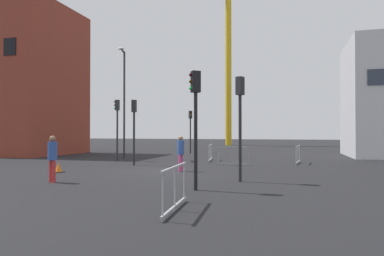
# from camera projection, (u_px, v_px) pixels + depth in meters

# --- Properties ---
(ground) EXTENTS (160.00, 160.00, 0.00)m
(ground) POSITION_uv_depth(u_px,v_px,m) (162.00, 171.00, 16.63)
(ground) COLOR black
(brick_building) EXTENTS (9.59, 7.82, 12.62)m
(brick_building) POSITION_uv_depth(u_px,v_px,m) (17.00, 82.00, 30.15)
(brick_building) COLOR brown
(brick_building) RESTS_ON ground
(construction_crane) EXTENTS (15.34, 5.18, 23.74)m
(construction_crane) POSITION_uv_depth(u_px,v_px,m) (227.00, 41.00, 51.11)
(construction_crane) COLOR gold
(construction_crane) RESTS_ON ground
(streetlamp_tall) EXTENTS (0.70, 1.50, 7.78)m
(streetlamp_tall) POSITION_uv_depth(u_px,v_px,m) (124.00, 96.00, 24.78)
(streetlamp_tall) COLOR #2D2D30
(streetlamp_tall) RESTS_ON ground
(traffic_light_median) EXTENTS (0.36, 0.37, 3.85)m
(traffic_light_median) POSITION_uv_depth(u_px,v_px,m) (190.00, 125.00, 31.11)
(traffic_light_median) COLOR #232326
(traffic_light_median) RESTS_ON ground
(traffic_light_crosswalk) EXTENTS (0.39, 0.31, 4.08)m
(traffic_light_crosswalk) POSITION_uv_depth(u_px,v_px,m) (117.00, 120.00, 23.04)
(traffic_light_crosswalk) COLOR #2D2D30
(traffic_light_crosswalk) RESTS_ON ground
(traffic_light_verge) EXTENTS (0.27, 0.38, 3.77)m
(traffic_light_verge) POSITION_uv_depth(u_px,v_px,m) (134.00, 121.00, 19.82)
(traffic_light_verge) COLOR #232326
(traffic_light_verge) RESTS_ON ground
(traffic_light_far) EXTENTS (0.38, 0.36, 3.91)m
(traffic_light_far) POSITION_uv_depth(u_px,v_px,m) (195.00, 110.00, 11.27)
(traffic_light_far) COLOR black
(traffic_light_far) RESTS_ON ground
(traffic_light_near) EXTENTS (0.34, 0.39, 4.04)m
(traffic_light_near) POSITION_uv_depth(u_px,v_px,m) (240.00, 111.00, 13.23)
(traffic_light_near) COLOR #232326
(traffic_light_near) RESTS_ON ground
(pedestrian_walking) EXTENTS (0.34, 0.34, 1.73)m
(pedestrian_walking) POSITION_uv_depth(u_px,v_px,m) (181.00, 151.00, 16.70)
(pedestrian_walking) COLOR #D14C8C
(pedestrian_walking) RESTS_ON ground
(pedestrian_waiting) EXTENTS (0.34, 0.34, 1.77)m
(pedestrian_waiting) POSITION_uv_depth(u_px,v_px,m) (52.00, 155.00, 13.01)
(pedestrian_waiting) COLOR red
(pedestrian_waiting) RESTS_ON ground
(safety_barrier_left_run) EXTENTS (0.38, 2.32, 1.08)m
(safety_barrier_left_run) POSITION_uv_depth(u_px,v_px,m) (210.00, 152.00, 22.82)
(safety_barrier_left_run) COLOR #B2B5BA
(safety_barrier_left_run) RESTS_ON ground
(safety_barrier_right_run) EXTENTS (0.33, 2.14, 1.08)m
(safety_barrier_right_run) POSITION_uv_depth(u_px,v_px,m) (298.00, 154.00, 20.81)
(safety_barrier_right_run) COLOR #9EA0A5
(safety_barrier_right_run) RESTS_ON ground
(safety_barrier_front) EXTENTS (0.23, 2.30, 1.08)m
(safety_barrier_front) POSITION_uv_depth(u_px,v_px,m) (175.00, 187.00, 8.30)
(safety_barrier_front) COLOR #9EA0A5
(safety_barrier_front) RESTS_ON ground
(safety_barrier_rear) EXTENTS (1.91, 0.19, 1.08)m
(safety_barrier_rear) POSITION_uv_depth(u_px,v_px,m) (233.00, 156.00, 19.73)
(safety_barrier_rear) COLOR gray
(safety_barrier_rear) RESTS_ON ground
(traffic_cone_striped) EXTENTS (0.45, 0.45, 0.46)m
(traffic_cone_striped) POSITION_uv_depth(u_px,v_px,m) (58.00, 168.00, 16.25)
(traffic_cone_striped) COLOR black
(traffic_cone_striped) RESTS_ON ground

